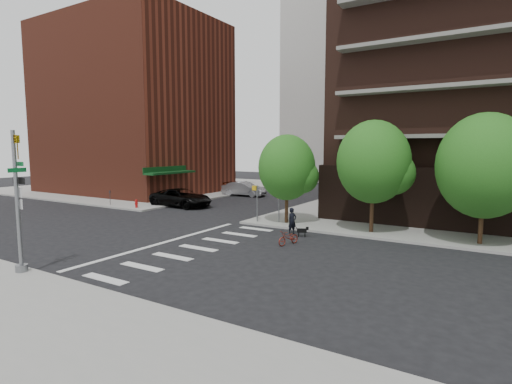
# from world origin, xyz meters

# --- Properties ---
(ground) EXTENTS (120.00, 120.00, 0.00)m
(ground) POSITION_xyz_m (0.00, 0.00, 0.00)
(ground) COLOR black
(ground) RESTS_ON ground
(sidewalk_nw) EXTENTS (31.00, 33.00, 0.15)m
(sidewalk_nw) POSITION_xyz_m (-24.50, 23.50, 0.07)
(sidewalk_nw) COLOR gray
(sidewalk_nw) RESTS_ON ground
(crosswalk) EXTENTS (3.85, 13.00, 0.01)m
(crosswalk) POSITION_xyz_m (2.21, -0.00, 0.01)
(crosswalk) COLOR silver
(crosswalk) RESTS_ON ground
(midrise_nw) EXTENTS (21.40, 15.50, 20.00)m
(midrise_nw) POSITION_xyz_m (-22.00, 18.00, 10.15)
(midrise_nw) COLOR maroon
(midrise_nw) RESTS_ON sidewalk_nw
(tree_a) EXTENTS (4.00, 4.00, 5.90)m
(tree_a) POSITION_xyz_m (4.00, 8.50, 4.04)
(tree_a) COLOR #301E11
(tree_a) RESTS_ON sidewalk_ne
(tree_b) EXTENTS (4.50, 4.50, 6.65)m
(tree_b) POSITION_xyz_m (10.00, 8.50, 4.54)
(tree_b) COLOR #301E11
(tree_b) RESTS_ON sidewalk_ne
(tree_c) EXTENTS (5.00, 5.00, 6.80)m
(tree_c) POSITION_xyz_m (16.00, 8.50, 4.45)
(tree_c) COLOR #301E11
(tree_c) RESTS_ON sidewalk_ne
(traffic_signal) EXTENTS (0.90, 0.75, 6.00)m
(traffic_signal) POSITION_xyz_m (-0.47, -7.49, 2.70)
(traffic_signal) COLOR slate
(traffic_signal) RESTS_ON sidewalk_s
(pedestrian_signal) EXTENTS (2.18, 0.67, 2.60)m
(pedestrian_signal) POSITION_xyz_m (2.32, 7.92, 1.85)
(pedestrian_signal) COLOR slate
(pedestrian_signal) RESTS_ON sidewalk_ne
(fire_hydrant) EXTENTS (0.24, 0.24, 0.73)m
(fire_hydrant) POSITION_xyz_m (-10.50, 7.80, 0.55)
(fire_hydrant) COLOR #A50C0C
(fire_hydrant) RESTS_ON sidewalk_nw
(parking_meter) EXTENTS (0.10, 0.08, 1.32)m
(parking_meter) POSITION_xyz_m (-14.00, 7.80, 0.96)
(parking_meter) COLOR black
(parking_meter) RESTS_ON sidewalk_nw
(parked_car_black) EXTENTS (2.83, 6.03, 1.67)m
(parked_car_black) POSITION_xyz_m (-8.20, 11.05, 0.83)
(parked_car_black) COLOR black
(parked_car_black) RESTS_ON ground
(parked_car_maroon) EXTENTS (2.04, 4.99, 1.45)m
(parked_car_maroon) POSITION_xyz_m (-8.20, 21.75, 0.72)
(parked_car_maroon) COLOR #471407
(parked_car_maroon) RESTS_ON ground
(parked_car_silver) EXTENTS (2.25, 5.15, 1.65)m
(parked_car_silver) POSITION_xyz_m (-7.72, 20.90, 0.82)
(parked_car_silver) COLOR #97989E
(parked_car_silver) RESTS_ON ground
(scooter) EXTENTS (0.93, 1.65, 0.82)m
(scooter) POSITION_xyz_m (6.84, 3.22, 0.41)
(scooter) COLOR maroon
(scooter) RESTS_ON ground
(dog_walker) EXTENTS (0.73, 0.62, 1.69)m
(dog_walker) POSITION_xyz_m (5.82, 5.74, 0.85)
(dog_walker) COLOR black
(dog_walker) RESTS_ON ground
(dog) EXTENTS (0.72, 0.45, 0.61)m
(dog) POSITION_xyz_m (6.63, 5.53, 0.38)
(dog) COLOR black
(dog) RESTS_ON ground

